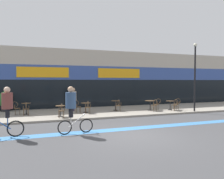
# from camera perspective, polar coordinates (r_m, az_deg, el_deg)

# --- Properties ---
(ground_plane) EXTENTS (120.00, 120.00, 0.00)m
(ground_plane) POSITION_cam_1_polar(r_m,az_deg,el_deg) (9.81, 5.59, -11.97)
(ground_plane) COLOR #424244
(sidewalk_slab) EXTENTS (40.00, 5.50, 0.12)m
(sidewalk_slab) POSITION_cam_1_polar(r_m,az_deg,el_deg) (16.52, -5.30, -5.94)
(sidewalk_slab) COLOR gray
(sidewalk_slab) RESTS_ON ground
(storefront_facade) EXTENTS (40.00, 4.06, 5.13)m
(storefront_facade) POSITION_cam_1_polar(r_m,az_deg,el_deg) (20.95, -8.55, 2.62)
(storefront_facade) COLOR #B2A899
(storefront_facade) RESTS_ON ground
(bike_lane_stripe) EXTENTS (36.00, 0.70, 0.01)m
(bike_lane_stripe) POSITION_cam_1_polar(r_m,az_deg,el_deg) (11.04, 2.47, -10.33)
(bike_lane_stripe) COLOR #3D7AB7
(bike_lane_stripe) RESTS_ON ground
(bistro_table_0) EXTENTS (0.61, 0.61, 0.78)m
(bistro_table_0) POSITION_cam_1_polar(r_m,az_deg,el_deg) (16.09, -21.52, -4.14)
(bistro_table_0) COLOR black
(bistro_table_0) RESTS_ON sidewalk_slab
(bistro_table_1) EXTENTS (0.62, 0.62, 0.71)m
(bistro_table_1) POSITION_cam_1_polar(r_m,az_deg,el_deg) (14.47, -13.38, -4.93)
(bistro_table_1) COLOR black
(bistro_table_1) RESTS_ON sidewalk_slab
(bistro_table_2) EXTENTS (0.69, 0.69, 0.71)m
(bistro_table_2) POSITION_cam_1_polar(r_m,az_deg,el_deg) (15.99, -6.88, -4.18)
(bistro_table_2) COLOR black
(bistro_table_2) RESTS_ON sidewalk_slab
(bistro_table_3) EXTENTS (0.65, 0.65, 0.76)m
(bistro_table_3) POSITION_cam_1_polar(r_m,az_deg,el_deg) (16.98, 0.91, -3.67)
(bistro_table_3) COLOR black
(bistro_table_3) RESTS_ON sidewalk_slab
(bistro_table_4) EXTENTS (0.77, 0.77, 0.76)m
(bistro_table_4) POSITION_cam_1_polar(r_m,az_deg,el_deg) (17.26, 9.93, -3.58)
(bistro_table_4) COLOR black
(bistro_table_4) RESTS_ON sidewalk_slab
(bistro_table_5) EXTENTS (0.61, 0.61, 0.72)m
(bistro_table_5) POSITION_cam_1_polar(r_m,az_deg,el_deg) (17.84, 14.95, -3.56)
(bistro_table_5) COLOR black
(bistro_table_5) RESTS_ON sidewalk_slab
(cafe_chair_0_near) EXTENTS (0.44, 0.59, 0.90)m
(cafe_chair_0_near) POSITION_cam_1_polar(r_m,az_deg,el_deg) (15.47, -21.56, -4.49)
(cafe_chair_0_near) COLOR #4C3823
(cafe_chair_0_near) RESTS_ON sidewalk_slab
(cafe_chair_0_side) EXTENTS (0.58, 0.42, 0.90)m
(cafe_chair_0_side) POSITION_cam_1_polar(r_m,az_deg,el_deg) (16.12, -23.75, -4.26)
(cafe_chair_0_side) COLOR #4C3823
(cafe_chair_0_side) RESTS_ON sidewalk_slab
(cafe_chair_1_near) EXTENTS (0.41, 0.58, 0.90)m
(cafe_chair_1_near) POSITION_cam_1_polar(r_m,az_deg,el_deg) (13.86, -13.08, -5.16)
(cafe_chair_1_near) COLOR #4C3823
(cafe_chair_1_near) RESTS_ON sidewalk_slab
(cafe_chair_2_near) EXTENTS (0.41, 0.58, 0.90)m
(cafe_chair_2_near) POSITION_cam_1_polar(r_m,az_deg,el_deg) (15.38, -6.37, -4.38)
(cafe_chair_2_near) COLOR #4C3823
(cafe_chair_2_near) RESTS_ON sidewalk_slab
(cafe_chair_2_side) EXTENTS (0.58, 0.42, 0.90)m
(cafe_chair_2_side) POSITION_cam_1_polar(r_m,az_deg,el_deg) (15.86, -9.09, -4.20)
(cafe_chair_2_side) COLOR #4C3823
(cafe_chair_2_side) RESTS_ON sidewalk_slab
(cafe_chair_3_near) EXTENTS (0.42, 0.59, 0.90)m
(cafe_chair_3_near) POSITION_cam_1_polar(r_m,az_deg,el_deg) (16.40, 1.67, -3.96)
(cafe_chair_3_near) COLOR #4C3823
(cafe_chair_3_near) RESTS_ON sidewalk_slab
(cafe_chair_4_near) EXTENTS (0.45, 0.60, 0.90)m
(cafe_chair_4_near) POSITION_cam_1_polar(r_m,az_deg,el_deg) (16.73, 11.03, -3.88)
(cafe_chair_4_near) COLOR #4C3823
(cafe_chair_4_near) RESTS_ON sidewalk_slab
(cafe_chair_4_side) EXTENTS (0.59, 0.44, 0.90)m
(cafe_chair_4_side) POSITION_cam_1_polar(r_m,az_deg,el_deg) (17.57, 11.72, -3.59)
(cafe_chair_4_side) COLOR #4C3823
(cafe_chair_4_side) RESTS_ON sidewalk_slab
(cafe_chair_5_near) EXTENTS (0.44, 0.59, 0.90)m
(cafe_chair_5_near) POSITION_cam_1_polar(r_m,az_deg,el_deg) (17.34, 16.15, -3.71)
(cafe_chair_5_near) COLOR #4C3823
(cafe_chair_5_near) RESTS_ON sidewalk_slab
(cafe_chair_5_side) EXTENTS (0.60, 0.46, 0.90)m
(cafe_chair_5_side) POSITION_cam_1_polar(r_m,az_deg,el_deg) (18.19, 16.59, -3.44)
(cafe_chair_5_side) COLOR #4C3823
(cafe_chair_5_side) RESTS_ON sidewalk_slab
(planter_pot) EXTENTS (1.02, 1.02, 1.52)m
(planter_pot) POSITION_cam_1_polar(r_m,az_deg,el_deg) (18.25, -26.07, -2.60)
(planter_pot) COLOR #232326
(planter_pot) RESTS_ON sidewalk_slab
(lamp_post) EXTENTS (0.26, 0.26, 5.12)m
(lamp_post) POSITION_cam_1_polar(r_m,az_deg,el_deg) (17.60, 20.85, 4.28)
(lamp_post) COLOR black
(lamp_post) RESTS_ON sidewalk_slab
(cyclist_0) EXTENTS (1.80, 0.48, 2.16)m
(cyclist_0) POSITION_cam_1_polar(r_m,az_deg,el_deg) (10.32, -26.00, -4.43)
(cyclist_0) COLOR black
(cyclist_0) RESTS_ON ground
(cyclist_1) EXTENTS (1.65, 0.55, 2.16)m
(cyclist_1) POSITION_cam_1_polar(r_m,az_deg,el_deg) (10.05, -10.47, -4.12)
(cyclist_1) COLOR black
(cyclist_1) RESTS_ON ground
(pedestrian_near_end) EXTENTS (0.57, 0.57, 1.77)m
(pedestrian_near_end) POSITION_cam_1_polar(r_m,az_deg,el_deg) (16.91, -10.05, -2.00)
(pedestrian_near_end) COLOR #382D47
(pedestrian_near_end) RESTS_ON sidewalk_slab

